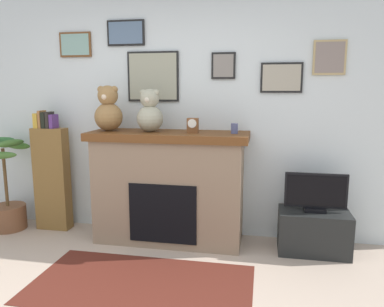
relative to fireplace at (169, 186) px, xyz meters
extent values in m
cube|color=silver|center=(-0.06, 0.33, 0.71)|extent=(5.20, 0.12, 2.60)
cube|color=black|center=(-0.23, 0.26, 1.14)|extent=(0.56, 0.02, 0.53)
cube|color=gray|center=(-0.23, 0.25, 1.14)|extent=(0.52, 0.00, 0.49)
cube|color=black|center=(0.53, 0.26, 1.25)|extent=(0.25, 0.02, 0.27)
cube|color=gray|center=(0.53, 0.25, 1.25)|extent=(0.21, 0.00, 0.23)
cube|color=black|center=(-0.53, 0.26, 1.60)|extent=(0.42, 0.02, 0.27)
cube|color=slate|center=(-0.53, 0.25, 1.60)|extent=(0.38, 0.00, 0.23)
cube|color=black|center=(1.12, 0.26, 1.12)|extent=(0.42, 0.02, 0.30)
cube|color=#A29A86|center=(1.12, 0.25, 1.12)|extent=(0.38, 0.00, 0.26)
cube|color=tan|center=(1.57, 0.26, 1.31)|extent=(0.31, 0.02, 0.34)
cube|color=gray|center=(1.57, 0.25, 1.31)|extent=(0.27, 0.00, 0.30)
cube|color=brown|center=(-1.12, 0.26, 1.50)|extent=(0.37, 0.02, 0.27)
cube|color=#7EA69B|center=(-1.12, 0.25, 1.50)|extent=(0.33, 0.00, 0.23)
cube|color=#876F58|center=(0.00, 0.00, -0.05)|extent=(1.52, 0.54, 1.08)
cube|color=brown|center=(0.00, 0.00, 0.54)|extent=(1.64, 0.60, 0.08)
cube|color=black|center=(0.00, -0.27, -0.21)|extent=(0.68, 0.02, 0.60)
cube|color=brown|center=(-1.40, 0.07, 0.00)|extent=(0.38, 0.16, 1.17)
cube|color=gold|center=(-1.52, 0.07, 0.66)|extent=(0.05, 0.13, 0.16)
cube|color=#9A6336|center=(-1.47, 0.07, 0.68)|extent=(0.03, 0.13, 0.19)
cube|color=black|center=(-1.43, 0.07, 0.67)|extent=(0.05, 0.13, 0.18)
cube|color=black|center=(-1.38, 0.07, 0.67)|extent=(0.04, 0.13, 0.18)
cube|color=#563178|center=(-1.33, 0.07, 0.66)|extent=(0.04, 0.13, 0.15)
cylinder|color=brown|center=(-1.90, -0.05, -0.45)|extent=(0.38, 0.38, 0.28)
cylinder|color=brown|center=(-1.90, -0.05, 0.02)|extent=(0.04, 0.04, 0.67)
ellipsoid|color=#406C2D|center=(-1.78, -0.07, 0.42)|extent=(0.16, 0.37, 0.08)
ellipsoid|color=#3E6D29|center=(-1.86, 0.16, 0.36)|extent=(0.37, 0.17, 0.08)
cube|color=black|center=(1.47, -0.03, -0.38)|extent=(0.68, 0.40, 0.42)
cube|color=black|center=(1.47, -0.03, -0.15)|extent=(0.20, 0.14, 0.04)
cube|color=black|center=(1.47, -0.03, 0.04)|extent=(0.59, 0.03, 0.34)
cube|color=black|center=(1.47, -0.04, 0.04)|extent=(0.55, 0.00, 0.30)
cube|color=#532017|center=(0.00, -0.95, -0.58)|extent=(1.83, 0.98, 0.01)
cylinder|color=#4C517A|center=(0.67, -0.02, 0.63)|extent=(0.07, 0.07, 0.10)
cube|color=brown|center=(0.26, -0.02, 0.65)|extent=(0.11, 0.08, 0.15)
cylinder|color=white|center=(0.26, -0.06, 0.67)|extent=(0.09, 0.01, 0.09)
sphere|color=olive|center=(-0.64, -0.02, 0.72)|extent=(0.29, 0.29, 0.29)
sphere|color=olive|center=(-0.64, -0.02, 0.94)|extent=(0.21, 0.21, 0.21)
sphere|color=olive|center=(-0.71, -0.02, 1.01)|extent=(0.07, 0.07, 0.07)
sphere|color=olive|center=(-0.57, -0.02, 1.01)|extent=(0.07, 0.07, 0.07)
sphere|color=beige|center=(-0.64, -0.10, 0.93)|extent=(0.06, 0.06, 0.06)
sphere|color=#A09D85|center=(-0.19, -0.02, 0.71)|extent=(0.27, 0.27, 0.27)
sphere|color=#A09D85|center=(-0.19, -0.02, 0.92)|extent=(0.19, 0.19, 0.19)
sphere|color=#A09D85|center=(-0.26, -0.02, 0.97)|extent=(0.07, 0.07, 0.07)
sphere|color=#A09D85|center=(-0.12, -0.02, 0.97)|extent=(0.07, 0.07, 0.07)
sphere|color=beige|center=(-0.19, -0.10, 0.91)|extent=(0.06, 0.06, 0.06)
camera|label=1|loc=(0.95, -3.66, 1.01)|focal=34.66mm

